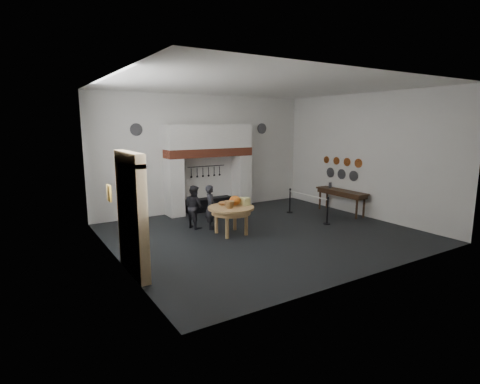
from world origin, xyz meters
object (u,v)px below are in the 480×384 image
work_table (231,208)px  barrier_post_far (290,201)px  visitor_near (211,207)px  side_table (341,191)px  iron_range (209,204)px  visitor_far (194,207)px  barrier_post_near (327,211)px

work_table → barrier_post_far: (3.40, 1.27, -0.39)m
visitor_near → side_table: (5.27, -0.70, 0.14)m
visitor_near → side_table: size_ratio=0.66×
side_table → iron_range: bearing=143.0°
visitor_near → visitor_far: size_ratio=1.02×
visitor_far → side_table: 5.78m
work_table → side_table: 5.01m
barrier_post_far → iron_range: bearing=141.5°
work_table → side_table: (5.01, 0.16, 0.03)m
iron_range → side_table: (4.10, -3.09, 0.62)m
work_table → barrier_post_near: 3.50m
visitor_near → barrier_post_far: visitor_near is taller
iron_range → barrier_post_far: 3.19m
barrier_post_near → work_table: bearing=167.9°
visitor_near → side_table: visitor_near is taller
side_table → barrier_post_near: same height
iron_range → visitor_far: bearing=-128.3°
visitor_far → side_table: (5.67, -1.10, 0.16)m
iron_range → side_table: 5.17m
visitor_near → side_table: bearing=-77.1°
iron_range → side_table: side_table is taller
visitor_near → barrier_post_near: 4.00m
side_table → visitor_near: bearing=172.4°
work_table → barrier_post_far: bearing=20.5°
visitor_near → barrier_post_far: bearing=-63.1°
iron_range → side_table: size_ratio=0.86×
visitor_far → barrier_post_near: visitor_far is taller
iron_range → barrier_post_near: barrier_post_near is taller
side_table → barrier_post_near: (-1.61, -0.89, -0.42)m
work_table → side_table: side_table is taller
side_table → barrier_post_far: 2.00m
iron_range → work_table: size_ratio=1.33×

